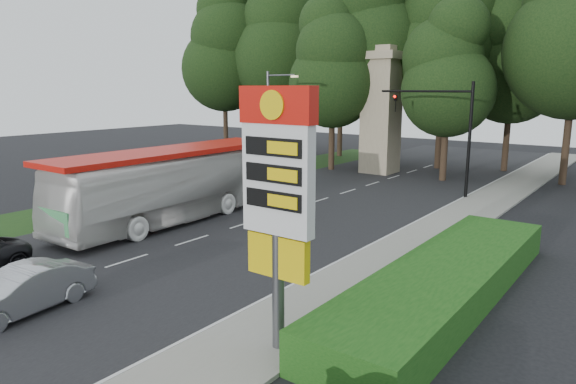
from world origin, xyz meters
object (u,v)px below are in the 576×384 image
Objects in this scene: traffic_signal_mast at (449,123)px; streetlight_signs at (271,121)px; transit_bus at (173,185)px; sedan_silver at (22,291)px; gas_station_pylon at (278,185)px; monument at (381,110)px.

streetlight_signs is (-12.67, -1.99, -0.23)m from traffic_signal_mast.
transit_bus is 3.10× the size of sedan_silver.
sedan_silver is (5.00, -10.34, -1.16)m from transit_bus.
traffic_signal_mast reaches higher than gas_station_pylon.
traffic_signal_mast is at bearing 55.35° from transit_bus.
monument is at bearing 111.80° from gas_station_pylon.
gas_station_pylon is at bearing -80.91° from traffic_signal_mast.
traffic_signal_mast is 17.40m from transit_bus.
monument reaches higher than transit_bus.
streetlight_signs reaches higher than traffic_signal_mast.
sedan_silver is at bearing -66.53° from transit_bus.
traffic_signal_mast reaches higher than transit_bus.
traffic_signal_mast is 25.51m from sedan_silver.
gas_station_pylon is 0.51× the size of transit_bus.
transit_bus is (-12.70, 7.49, -2.58)m from gas_station_pylon.
traffic_signal_mast is at bearing 99.09° from gas_station_pylon.
monument reaches higher than sedan_silver.
streetlight_signs is at bearing -171.08° from traffic_signal_mast.
gas_station_pylon reaches higher than transit_bus.
traffic_signal_mast is (-3.52, 22.00, 0.22)m from gas_station_pylon.
monument is (-11.20, 28.01, 0.66)m from gas_station_pylon.
traffic_signal_mast is at bearing 74.12° from sedan_silver.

